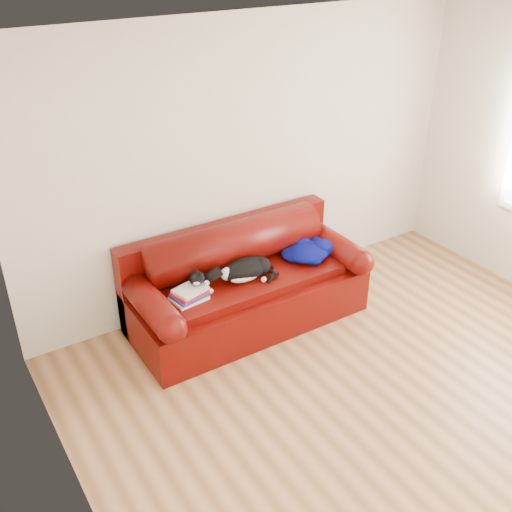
{
  "coord_description": "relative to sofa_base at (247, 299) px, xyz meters",
  "views": [
    {
      "loc": [
        -2.7,
        -2.36,
        3.23
      ],
      "look_at": [
        -0.37,
        1.35,
        0.75
      ],
      "focal_mm": 42.0,
      "sensor_mm": 36.0,
      "label": 1
    }
  ],
  "objects": [
    {
      "name": "ground",
      "position": [
        0.37,
        -1.49,
        -0.24
      ],
      "size": [
        4.5,
        4.5,
        0.0
      ],
      "primitive_type": "plane",
      "color": "brown",
      "rests_on": "ground"
    },
    {
      "name": "room_shell",
      "position": [
        0.49,
        -1.48,
        1.43
      ],
      "size": [
        4.52,
        4.02,
        2.61
      ],
      "color": "beige",
      "rests_on": "ground"
    },
    {
      "name": "sofa_base",
      "position": [
        0.0,
        0.0,
        0.0
      ],
      "size": [
        2.1,
        0.9,
        0.5
      ],
      "color": "#360702",
      "rests_on": "ground"
    },
    {
      "name": "sofa_back",
      "position": [
        0.0,
        0.24,
        0.3
      ],
      "size": [
        2.1,
        1.01,
        0.88
      ],
      "color": "#360702",
      "rests_on": "ground"
    },
    {
      "name": "book_stack",
      "position": [
        -0.61,
        -0.09,
        0.31
      ],
      "size": [
        0.3,
        0.25,
        0.1
      ],
      "rotation": [
        0.0,
        0.0,
        0.19
      ],
      "color": "white",
      "rests_on": "sofa_base"
    },
    {
      "name": "cat",
      "position": [
        -0.06,
        -0.06,
        0.35
      ],
      "size": [
        0.62,
        0.33,
        0.23
      ],
      "rotation": [
        0.0,
        0.0,
        -0.21
      ],
      "color": "black",
      "rests_on": "sofa_base"
    },
    {
      "name": "blanket",
      "position": [
        0.63,
        -0.04,
        0.33
      ],
      "size": [
        0.55,
        0.44,
        0.15
      ],
      "rotation": [
        0.0,
        0.0,
        0.21
      ],
      "color": "#04024A",
      "rests_on": "sofa_base"
    }
  ]
}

